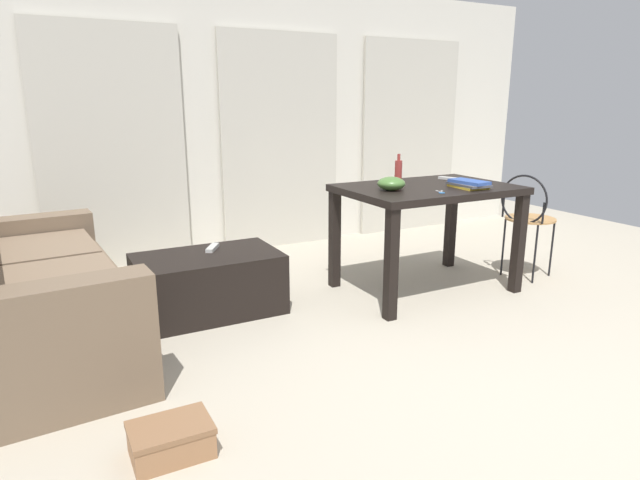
{
  "coord_description": "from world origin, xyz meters",
  "views": [
    {
      "loc": [
        -2.08,
        -1.61,
        1.39
      ],
      "look_at": [
        -0.37,
        1.64,
        0.43
      ],
      "focal_mm": 30.3,
      "sensor_mm": 36.0,
      "label": 1
    }
  ],
  "objects_px": {
    "coffee_table": "(208,284)",
    "book_stack": "(469,184)",
    "bowl": "(391,184)",
    "tv_remote_primary": "(212,248)",
    "tv_remote_on_table": "(448,178)",
    "craft_table": "(427,201)",
    "couch": "(30,299)",
    "scissors": "(441,192)",
    "bottle_near": "(398,170)",
    "shoebox": "(171,440)",
    "wire_chair": "(527,213)"
  },
  "relations": [
    {
      "from": "coffee_table",
      "to": "book_stack",
      "type": "distance_m",
      "value": 1.93
    },
    {
      "from": "bowl",
      "to": "tv_remote_primary",
      "type": "relative_size",
      "value": 1.07
    },
    {
      "from": "coffee_table",
      "to": "tv_remote_on_table",
      "type": "xyz_separation_m",
      "value": [
        1.91,
        -0.11,
        0.59
      ]
    },
    {
      "from": "craft_table",
      "to": "couch",
      "type": "bearing_deg",
      "value": 176.19
    },
    {
      "from": "craft_table",
      "to": "scissors",
      "type": "height_order",
      "value": "scissors"
    },
    {
      "from": "tv_remote_on_table",
      "to": "tv_remote_primary",
      "type": "relative_size",
      "value": 0.85
    },
    {
      "from": "tv_remote_on_table",
      "to": "tv_remote_primary",
      "type": "xyz_separation_m",
      "value": [
        -1.84,
        0.22,
        -0.38
      ]
    },
    {
      "from": "book_stack",
      "to": "tv_remote_primary",
      "type": "distance_m",
      "value": 1.84
    },
    {
      "from": "bottle_near",
      "to": "shoebox",
      "type": "xyz_separation_m",
      "value": [
        -2.11,
        -1.43,
        -0.8
      ]
    },
    {
      "from": "bottle_near",
      "to": "scissors",
      "type": "bearing_deg",
      "value": -97.36
    },
    {
      "from": "book_stack",
      "to": "tv_remote_primary",
      "type": "relative_size",
      "value": 1.67
    },
    {
      "from": "coffee_table",
      "to": "bowl",
      "type": "bearing_deg",
      "value": -15.18
    },
    {
      "from": "bowl",
      "to": "book_stack",
      "type": "relative_size",
      "value": 0.64
    },
    {
      "from": "coffee_table",
      "to": "tv_remote_on_table",
      "type": "relative_size",
      "value": 6.19
    },
    {
      "from": "shoebox",
      "to": "book_stack",
      "type": "bearing_deg",
      "value": 21.19
    },
    {
      "from": "coffee_table",
      "to": "tv_remote_primary",
      "type": "bearing_deg",
      "value": 56.51
    },
    {
      "from": "scissors",
      "to": "couch",
      "type": "bearing_deg",
      "value": 169.85
    },
    {
      "from": "tv_remote_on_table",
      "to": "bottle_near",
      "type": "bearing_deg",
      "value": 136.08
    },
    {
      "from": "coffee_table",
      "to": "scissors",
      "type": "relative_size",
      "value": 8.44
    },
    {
      "from": "coffee_table",
      "to": "wire_chair",
      "type": "relative_size",
      "value": 1.12
    },
    {
      "from": "bottle_near",
      "to": "scissors",
      "type": "height_order",
      "value": "bottle_near"
    },
    {
      "from": "couch",
      "to": "scissors",
      "type": "distance_m",
      "value": 2.58
    },
    {
      "from": "scissors",
      "to": "shoebox",
      "type": "bearing_deg",
      "value": -157.61
    },
    {
      "from": "bottle_near",
      "to": "tv_remote_primary",
      "type": "distance_m",
      "value": 1.53
    },
    {
      "from": "tv_remote_on_table",
      "to": "shoebox",
      "type": "relative_size",
      "value": 0.47
    },
    {
      "from": "bottle_near",
      "to": "coffee_table",
      "type": "bearing_deg",
      "value": -178.97
    },
    {
      "from": "tv_remote_primary",
      "to": "coffee_table",
      "type": "bearing_deg",
      "value": -91.7
    },
    {
      "from": "couch",
      "to": "craft_table",
      "type": "relative_size",
      "value": 1.5
    },
    {
      "from": "scissors",
      "to": "tv_remote_on_table",
      "type": "bearing_deg",
      "value": 45.17
    },
    {
      "from": "craft_table",
      "to": "bowl",
      "type": "xyz_separation_m",
      "value": [
        -0.35,
        -0.04,
        0.16
      ]
    },
    {
      "from": "coffee_table",
      "to": "shoebox",
      "type": "bearing_deg",
      "value": -112.24
    },
    {
      "from": "bowl",
      "to": "tv_remote_primary",
      "type": "distance_m",
      "value": 1.3
    },
    {
      "from": "coffee_table",
      "to": "wire_chair",
      "type": "height_order",
      "value": "wire_chair"
    },
    {
      "from": "wire_chair",
      "to": "craft_table",
      "type": "bearing_deg",
      "value": 170.34
    },
    {
      "from": "craft_table",
      "to": "tv_remote_on_table",
      "type": "bearing_deg",
      "value": 27.84
    },
    {
      "from": "bowl",
      "to": "shoebox",
      "type": "relative_size",
      "value": 0.6
    },
    {
      "from": "bowl",
      "to": "craft_table",
      "type": "bearing_deg",
      "value": 5.78
    },
    {
      "from": "shoebox",
      "to": "scissors",
      "type": "bearing_deg",
      "value": 22.39
    },
    {
      "from": "bottle_near",
      "to": "shoebox",
      "type": "height_order",
      "value": "bottle_near"
    },
    {
      "from": "tv_remote_on_table",
      "to": "shoebox",
      "type": "xyz_separation_m",
      "value": [
        -2.48,
        -1.29,
        -0.73
      ]
    },
    {
      "from": "wire_chair",
      "to": "tv_remote_primary",
      "type": "relative_size",
      "value": 4.68
    },
    {
      "from": "shoebox",
      "to": "wire_chair",
      "type": "bearing_deg",
      "value": 17.69
    },
    {
      "from": "couch",
      "to": "coffee_table",
      "type": "relative_size",
      "value": 1.98
    },
    {
      "from": "couch",
      "to": "coffee_table",
      "type": "xyz_separation_m",
      "value": [
        1.04,
        0.12,
        -0.12
      ]
    },
    {
      "from": "bottle_near",
      "to": "bowl",
      "type": "height_order",
      "value": "bottle_near"
    },
    {
      "from": "coffee_table",
      "to": "wire_chair",
      "type": "bearing_deg",
      "value": -10.31
    },
    {
      "from": "scissors",
      "to": "tv_remote_primary",
      "type": "xyz_separation_m",
      "value": [
        -1.39,
        0.67,
        -0.37
      ]
    },
    {
      "from": "wire_chair",
      "to": "shoebox",
      "type": "bearing_deg",
      "value": -162.31
    },
    {
      "from": "craft_table",
      "to": "wire_chair",
      "type": "bearing_deg",
      "value": -9.66
    },
    {
      "from": "bowl",
      "to": "tv_remote_on_table",
      "type": "bearing_deg",
      "value": 17.36
    }
  ]
}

